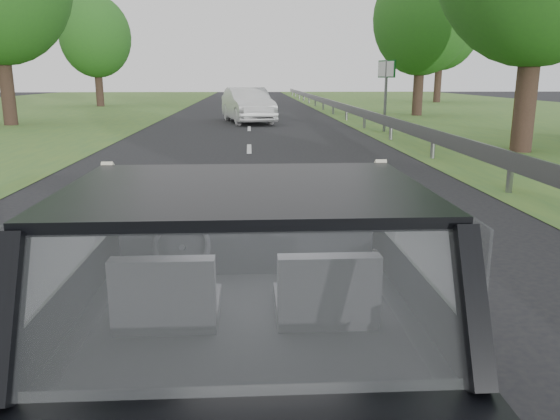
{
  "coord_description": "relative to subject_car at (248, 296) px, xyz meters",
  "views": [
    {
      "loc": [
        0.03,
        -2.87,
        1.93
      ],
      "look_at": [
        0.21,
        0.54,
        1.09
      ],
      "focal_mm": 35.0,
      "sensor_mm": 36.0,
      "label": 1
    }
  ],
  "objects": [
    {
      "name": "highway_sign",
      "position": [
        4.85,
        16.63,
        0.52
      ],
      "size": [
        0.45,
        0.97,
        2.49
      ],
      "primitive_type": "cube",
      "rotation": [
        0.0,
        0.0,
        0.37
      ],
      "color": "#0D5019",
      "rests_on": "ground"
    },
    {
      "name": "dashboard",
      "position": [
        0.0,
        0.62,
        0.12
      ],
      "size": [
        1.58,
        0.45,
        0.3
      ],
      "primitive_type": "cube",
      "color": "black",
      "rests_on": "subject_car"
    },
    {
      "name": "subject_car",
      "position": [
        0.0,
        0.0,
        0.0
      ],
      "size": [
        1.8,
        4.0,
        1.45
      ],
      "primitive_type": "cube",
      "color": "black",
      "rests_on": "ground"
    },
    {
      "name": "tree_6",
      "position": [
        -9.91,
        34.76,
        2.71
      ],
      "size": [
        5.41,
        5.41,
        6.86
      ],
      "primitive_type": null,
      "rotation": [
        0.0,
        0.0,
        0.22
      ],
      "color": "#275E1E",
      "rests_on": "ground"
    },
    {
      "name": "driver_seat",
      "position": [
        -0.4,
        -0.29,
        0.16
      ],
      "size": [
        0.5,
        0.72,
        0.42
      ],
      "primitive_type": "cube",
      "color": "#232428",
      "rests_on": "subject_car"
    },
    {
      "name": "steering_wheel",
      "position": [
        -0.4,
        0.33,
        0.2
      ],
      "size": [
        0.36,
        0.36,
        0.04
      ],
      "primitive_type": "torus",
      "color": "black",
      "rests_on": "dashboard"
    },
    {
      "name": "tree_2",
      "position": [
        8.55,
        24.91,
        2.9
      ],
      "size": [
        5.26,
        5.26,
        7.26
      ],
      "primitive_type": null,
      "rotation": [
        0.0,
        0.0,
        0.1
      ],
      "color": "#275E1E",
      "rests_on": "ground"
    },
    {
      "name": "cat",
      "position": [
        0.31,
        0.64,
        0.36
      ],
      "size": [
        0.59,
        0.21,
        0.26
      ],
      "primitive_type": "ellipsoid",
      "rotation": [
        0.0,
        0.0,
        -0.05
      ],
      "color": "#9F9F9F",
      "rests_on": "dashboard"
    },
    {
      "name": "tree_3",
      "position": [
        14.49,
        39.35,
        3.66
      ],
      "size": [
        7.15,
        7.15,
        8.77
      ],
      "primitive_type": null,
      "rotation": [
        0.0,
        0.0,
        -0.28
      ],
      "color": "#275E1E",
      "rests_on": "ground"
    },
    {
      "name": "ground",
      "position": [
        0.0,
        0.0,
        -0.72
      ],
      "size": [
        140.0,
        140.0,
        0.0
      ],
      "primitive_type": "plane",
      "color": "#272727",
      "rests_on": "ground"
    },
    {
      "name": "other_car",
      "position": [
        -0.05,
        20.96,
        0.02
      ],
      "size": [
        2.67,
        4.77,
        1.48
      ],
      "primitive_type": "imported",
      "rotation": [
        0.0,
        0.0,
        0.21
      ],
      "color": "silver",
      "rests_on": "ground"
    },
    {
      "name": "passenger_seat",
      "position": [
        0.4,
        -0.29,
        0.16
      ],
      "size": [
        0.5,
        0.72,
        0.42
      ],
      "primitive_type": "cube",
      "color": "#232428",
      "rests_on": "subject_car"
    },
    {
      "name": "guardrail",
      "position": [
        4.3,
        10.0,
        -0.15
      ],
      "size": [
        0.05,
        90.0,
        0.32
      ],
      "primitive_type": "cube",
      "color": "gray",
      "rests_on": "ground"
    }
  ]
}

